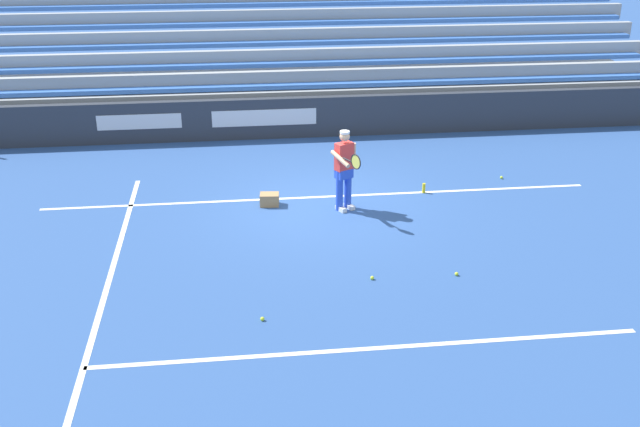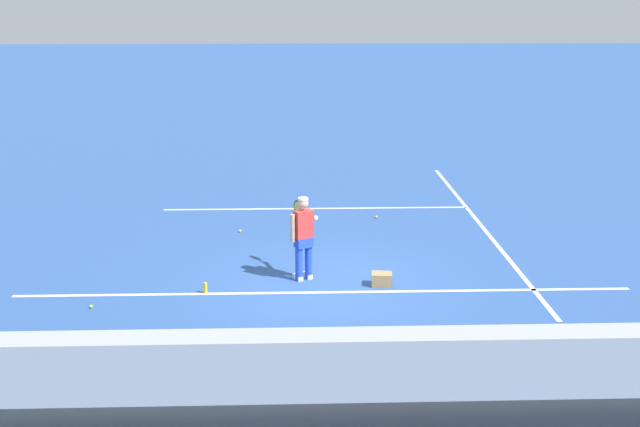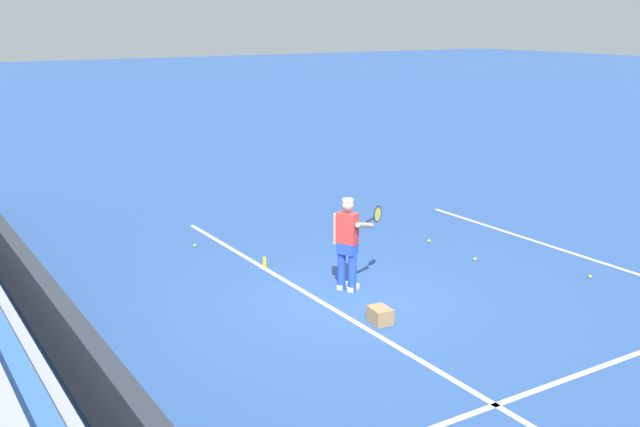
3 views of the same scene
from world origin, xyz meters
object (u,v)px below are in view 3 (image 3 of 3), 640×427
at_px(tennis_ball_by_box, 590,277).
at_px(ball_box_cardboard, 380,315).
at_px(tennis_ball_far_right, 475,259).
at_px(tennis_ball_toward_net, 429,241).
at_px(tennis_player, 348,243).
at_px(tennis_ball_stray_back, 195,246).
at_px(water_bottle, 265,262).

bearing_deg(tennis_ball_by_box, ball_box_cardboard, -94.70).
bearing_deg(tennis_ball_far_right, tennis_ball_toward_net, 178.71).
bearing_deg(tennis_ball_toward_net, ball_box_cardboard, -49.58).
relative_size(tennis_player, ball_box_cardboard, 4.29).
xyz_separation_m(tennis_ball_stray_back, water_bottle, (2.03, 0.65, 0.08)).
distance_m(tennis_ball_far_right, water_bottle, 4.31).
bearing_deg(water_bottle, tennis_ball_by_box, 52.45).
relative_size(tennis_ball_by_box, tennis_ball_stray_back, 1.00).
xyz_separation_m(tennis_ball_by_box, water_bottle, (-3.84, -5.00, 0.08)).
distance_m(tennis_ball_by_box, tennis_ball_stray_back, 8.15).
relative_size(tennis_ball_by_box, tennis_ball_toward_net, 1.00).
bearing_deg(tennis_ball_far_right, tennis_ball_stray_back, -130.91).
xyz_separation_m(ball_box_cardboard, tennis_ball_toward_net, (-3.07, 3.60, -0.10)).
relative_size(ball_box_cardboard, tennis_ball_by_box, 6.06).
distance_m(tennis_ball_by_box, water_bottle, 6.31).
xyz_separation_m(ball_box_cardboard, tennis_ball_stray_back, (-5.49, -0.95, -0.10)).
bearing_deg(water_bottle, tennis_player, 20.57).
height_order(tennis_ball_far_right, tennis_ball_stray_back, same).
height_order(ball_box_cardboard, tennis_ball_stray_back, ball_box_cardboard).
relative_size(ball_box_cardboard, tennis_ball_toward_net, 6.06).
xyz_separation_m(tennis_ball_by_box, tennis_ball_far_right, (-1.96, -1.13, 0.00)).
xyz_separation_m(tennis_player, ball_box_cardboard, (1.55, -0.41, -0.76)).
bearing_deg(tennis_ball_by_box, tennis_ball_toward_net, -162.40).
relative_size(tennis_player, tennis_ball_far_right, 25.98).
height_order(tennis_player, tennis_ball_by_box, tennis_player).
height_order(tennis_ball_toward_net, water_bottle, water_bottle).
xyz_separation_m(ball_box_cardboard, tennis_ball_by_box, (0.39, 4.69, -0.10)).
bearing_deg(water_bottle, tennis_ball_stray_back, -162.33).
xyz_separation_m(tennis_player, tennis_ball_far_right, (-0.02, 3.16, -0.86)).
bearing_deg(tennis_ball_by_box, tennis_ball_stray_back, -136.13).
xyz_separation_m(tennis_ball_far_right, tennis_ball_toward_net, (-1.49, 0.03, 0.00)).
distance_m(tennis_player, water_bottle, 2.18).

